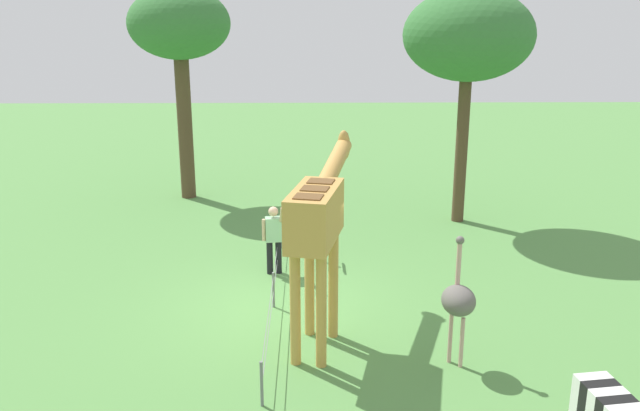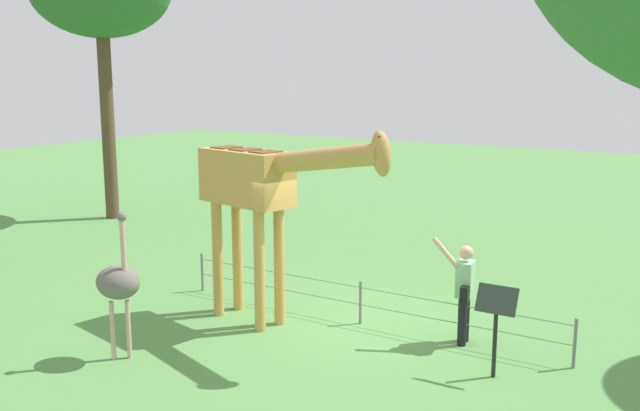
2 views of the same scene
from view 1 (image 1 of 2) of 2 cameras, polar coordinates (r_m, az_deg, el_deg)
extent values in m
plane|color=#568E47|center=(13.75, -3.10, -8.59)|extent=(60.00, 60.00, 0.00)
cylinder|color=#C69347|center=(12.27, -0.90, -6.57)|extent=(0.18, 0.18, 2.04)
cylinder|color=#C69347|center=(12.19, 1.13, -6.73)|extent=(0.18, 0.18, 2.04)
cylinder|color=#C69347|center=(11.29, -2.11, -8.71)|extent=(0.18, 0.18, 2.04)
cylinder|color=#C69347|center=(11.21, 0.10, -8.91)|extent=(0.18, 0.18, 2.04)
cube|color=#C69347|center=(11.21, -0.44, -0.82)|extent=(1.81, 1.05, 0.90)
cube|color=brown|center=(11.56, 0.07, 2.08)|extent=(0.45, 0.51, 0.02)
cube|color=brown|center=(11.08, -0.44, 1.45)|extent=(0.45, 0.51, 0.02)
cube|color=brown|center=(10.61, -1.00, 0.76)|extent=(0.45, 0.51, 0.02)
cylinder|color=#C69347|center=(12.74, 1.18, 3.37)|extent=(2.35, 0.81, 0.66)
ellipsoid|color=#C69347|center=(13.80, 2.04, 5.13)|extent=(0.42, 0.33, 0.67)
cylinder|color=brown|center=(13.77, 1.80, 5.87)|extent=(0.05, 0.05, 0.14)
cylinder|color=brown|center=(13.77, 2.30, 5.87)|extent=(0.05, 0.05, 0.14)
cylinder|color=black|center=(15.28, -3.53, -4.37)|extent=(0.14, 0.14, 0.78)
cylinder|color=black|center=(15.26, -4.28, -4.41)|extent=(0.14, 0.14, 0.78)
cube|color=#93C699|center=(15.05, -3.96, -2.02)|extent=(0.29, 0.39, 0.55)
sphere|color=#D8AD8C|center=(14.92, -3.99, -0.51)|extent=(0.22, 0.22, 0.22)
cylinder|color=#D8AD8C|center=(14.66, -3.27, -0.77)|extent=(0.44, 0.14, 0.46)
cylinder|color=#D8AD8C|center=(15.03, -4.79, -2.08)|extent=(0.08, 0.08, 0.50)
cube|color=black|center=(15.17, -3.13, -2.55)|extent=(0.15, 0.21, 0.24)
cube|color=silver|center=(9.15, 21.97, -14.88)|extent=(0.23, 0.46, 0.60)
cube|color=black|center=(9.02, 22.53, -15.40)|extent=(0.23, 0.46, 0.60)
cylinder|color=#CC9E93|center=(11.78, 10.99, -10.98)|extent=(0.07, 0.07, 0.90)
cylinder|color=#CC9E93|center=(11.68, 11.93, -11.31)|extent=(0.07, 0.07, 0.90)
ellipsoid|color=#66605B|center=(11.41, 11.67, -7.89)|extent=(0.70, 0.56, 0.49)
cylinder|color=#CC9E93|center=(11.34, 11.67, -5.05)|extent=(0.08, 0.08, 0.80)
sphere|color=#66605B|center=(11.18, 11.80, -2.90)|extent=(0.14, 0.14, 0.14)
cylinder|color=brown|center=(18.96, 11.91, 4.63)|extent=(0.33, 0.33, 4.08)
ellipsoid|color=#387538|center=(18.59, 12.48, 13.94)|extent=(3.45, 3.45, 2.41)
cylinder|color=brown|center=(21.36, -11.37, 6.47)|extent=(0.45, 0.45, 4.44)
ellipsoid|color=#387538|center=(21.05, -11.87, 14.90)|extent=(3.04, 3.04, 2.13)
cylinder|color=black|center=(15.98, -0.24, -3.05)|extent=(0.06, 0.06, 0.95)
cube|color=#333D38|center=(15.77, -0.25, -0.81)|extent=(0.56, 0.21, 0.38)
cylinder|color=slate|center=(10.50, -4.97, -14.84)|extent=(0.05, 0.05, 0.75)
cylinder|color=slate|center=(13.61, -3.96, -7.15)|extent=(0.05, 0.05, 0.75)
cylinder|color=slate|center=(16.87, -3.36, -2.37)|extent=(0.05, 0.05, 0.75)
cube|color=slate|center=(13.51, -3.99, -6.13)|extent=(7.00, 0.01, 0.01)
cube|color=slate|center=(13.62, -3.96, -7.30)|extent=(7.00, 0.01, 0.01)
camera|label=2|loc=(20.22, 27.09, 10.14)|focal=39.64mm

